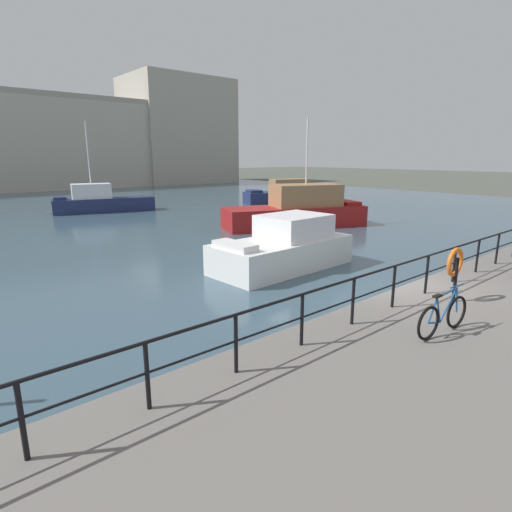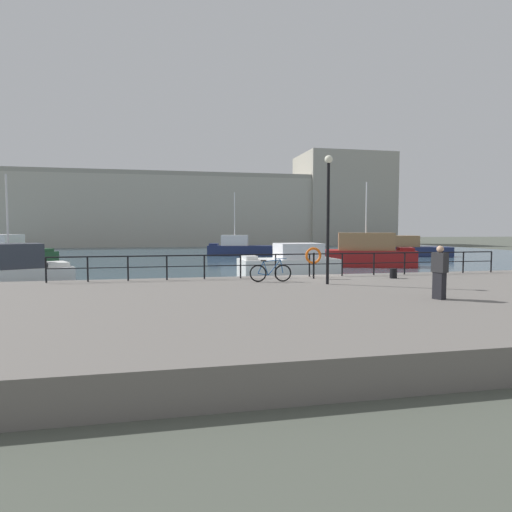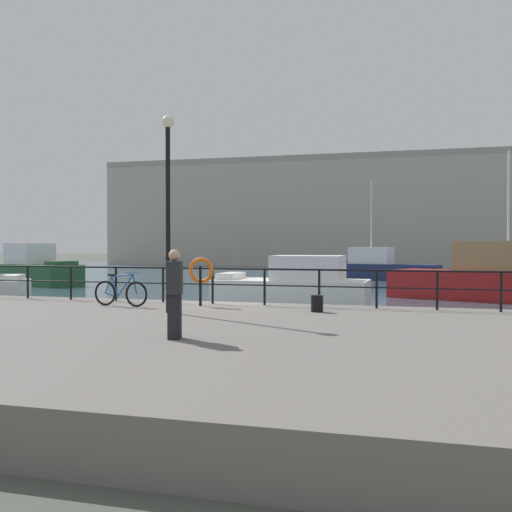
{
  "view_description": "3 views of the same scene",
  "coord_description": "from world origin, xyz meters",
  "px_view_note": "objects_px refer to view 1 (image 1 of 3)",
  "views": [
    {
      "loc": [
        -10.7,
        -5.85,
        4.4
      ],
      "look_at": [
        -2.66,
        3.58,
        1.39
      ],
      "focal_mm": 28.91,
      "sensor_mm": 36.0,
      "label": 1
    },
    {
      "loc": [
        -6.88,
        -19.88,
        3.01
      ],
      "look_at": [
        -2.04,
        3.13,
        1.53
      ],
      "focal_mm": 30.58,
      "sensor_mm": 36.0,
      "label": 2
    },
    {
      "loc": [
        6.75,
        -19.22,
        2.6
      ],
      "look_at": [
        0.18,
        1.97,
        2.16
      ],
      "focal_mm": 46.55,
      "sensor_mm": 36.0,
      "label": 3
    }
  ],
  "objects_px": {
    "moored_blue_motorboat": "(284,248)",
    "harbor_building": "(60,141)",
    "moored_red_daysailer": "(291,194)",
    "parked_bicycle": "(443,316)",
    "moored_white_yacht": "(101,201)",
    "moored_green_narrowboat": "(298,210)",
    "life_ring_stand": "(455,264)"
  },
  "relations": [
    {
      "from": "harbor_building",
      "to": "parked_bicycle",
      "type": "relative_size",
      "value": 38.51
    },
    {
      "from": "moored_blue_motorboat",
      "to": "parked_bicycle",
      "type": "height_order",
      "value": "moored_blue_motorboat"
    },
    {
      "from": "moored_white_yacht",
      "to": "parked_bicycle",
      "type": "relative_size",
      "value": 4.47
    },
    {
      "from": "harbor_building",
      "to": "moored_blue_motorboat",
      "type": "height_order",
      "value": "harbor_building"
    },
    {
      "from": "moored_red_daysailer",
      "to": "parked_bicycle",
      "type": "bearing_deg",
      "value": 70.5
    },
    {
      "from": "harbor_building",
      "to": "parked_bicycle",
      "type": "xyz_separation_m",
      "value": [
        -9.63,
        -59.56,
        -5.32
      ]
    },
    {
      "from": "moored_blue_motorboat",
      "to": "moored_green_narrowboat",
      "type": "bearing_deg",
      "value": -141.42
    },
    {
      "from": "moored_red_daysailer",
      "to": "parked_bicycle",
      "type": "relative_size",
      "value": 5.56
    },
    {
      "from": "harbor_building",
      "to": "moored_blue_motorboat",
      "type": "relative_size",
      "value": 11.43
    },
    {
      "from": "moored_blue_motorboat",
      "to": "moored_white_yacht",
      "type": "xyz_separation_m",
      "value": [
        0.72,
        21.82,
        0.02
      ]
    },
    {
      "from": "harbor_building",
      "to": "moored_red_daysailer",
      "type": "xyz_separation_m",
      "value": [
        11.28,
        -34.39,
        -5.68
      ]
    },
    {
      "from": "moored_white_yacht",
      "to": "moored_blue_motorboat",
      "type": "bearing_deg",
      "value": 102.31
    },
    {
      "from": "moored_green_narrowboat",
      "to": "moored_white_yacht",
      "type": "bearing_deg",
      "value": 135.91
    },
    {
      "from": "moored_blue_motorboat",
      "to": "parked_bicycle",
      "type": "xyz_separation_m",
      "value": [
        -3.17,
        -7.94,
        0.33
      ]
    },
    {
      "from": "moored_green_narrowboat",
      "to": "parked_bicycle",
      "type": "bearing_deg",
      "value": -105.35
    },
    {
      "from": "moored_green_narrowboat",
      "to": "life_ring_stand",
      "type": "bearing_deg",
      "value": -100.91
    },
    {
      "from": "moored_red_daysailer",
      "to": "moored_white_yacht",
      "type": "height_order",
      "value": "moored_white_yacht"
    },
    {
      "from": "harbor_building",
      "to": "moored_blue_motorboat",
      "type": "xyz_separation_m",
      "value": [
        -6.47,
        -51.63,
        -5.65
      ]
    },
    {
      "from": "harbor_building",
      "to": "moored_red_daysailer",
      "type": "relative_size",
      "value": 6.93
    },
    {
      "from": "parked_bicycle",
      "to": "life_ring_stand",
      "type": "height_order",
      "value": "life_ring_stand"
    },
    {
      "from": "moored_red_daysailer",
      "to": "parked_bicycle",
      "type": "height_order",
      "value": "moored_red_daysailer"
    },
    {
      "from": "moored_blue_motorboat",
      "to": "moored_red_daysailer",
      "type": "xyz_separation_m",
      "value": [
        17.74,
        17.23,
        -0.03
      ]
    },
    {
      "from": "moored_blue_motorboat",
      "to": "harbor_building",
      "type": "bearing_deg",
      "value": -99.32
    },
    {
      "from": "moored_red_daysailer",
      "to": "parked_bicycle",
      "type": "xyz_separation_m",
      "value": [
        -20.91,
        -25.17,
        0.36
      ]
    },
    {
      "from": "moored_blue_motorboat",
      "to": "moored_white_yacht",
      "type": "height_order",
      "value": "moored_white_yacht"
    },
    {
      "from": "harbor_building",
      "to": "moored_white_yacht",
      "type": "height_order",
      "value": "harbor_building"
    },
    {
      "from": "moored_green_narrowboat",
      "to": "moored_red_daysailer",
      "type": "distance_m",
      "value": 14.64
    },
    {
      "from": "harbor_building",
      "to": "moored_blue_motorboat",
      "type": "bearing_deg",
      "value": -97.14
    },
    {
      "from": "moored_white_yacht",
      "to": "life_ring_stand",
      "type": "xyz_separation_m",
      "value": [
        -1.73,
        -28.96,
        0.9
      ]
    },
    {
      "from": "harbor_building",
      "to": "moored_green_narrowboat",
      "type": "bearing_deg",
      "value": -88.46
    },
    {
      "from": "harbor_building",
      "to": "moored_red_daysailer",
      "type": "distance_m",
      "value": 36.64
    },
    {
      "from": "moored_green_narrowboat",
      "to": "life_ring_stand",
      "type": "distance_m",
      "value": 16.28
    }
  ]
}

